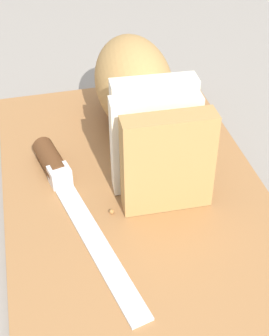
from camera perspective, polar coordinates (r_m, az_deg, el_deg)
ground_plane at (r=0.55m, az=-0.00°, el=-3.86°), size 3.00×3.00×0.00m
cutting_board at (r=0.54m, az=-0.00°, el=-3.17°), size 0.46×0.30×0.02m
bread_loaf at (r=0.58m, az=0.70°, el=8.13°), size 0.26×0.11×0.11m
bread_knife at (r=0.54m, az=-8.73°, el=-1.23°), size 0.26×0.07×0.02m
crumb_near_knife at (r=0.50m, az=-2.74°, el=-5.18°), size 0.01×0.01×0.01m
crumb_near_loaf at (r=0.60m, az=-0.61°, el=3.57°), size 0.01×0.01×0.01m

